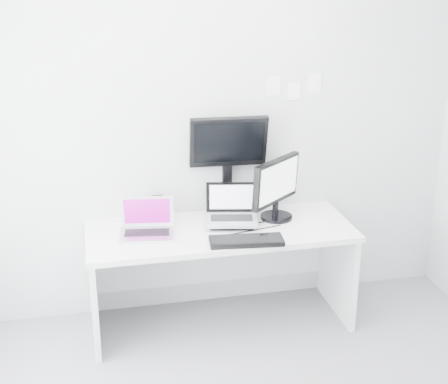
# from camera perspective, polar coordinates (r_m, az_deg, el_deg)

# --- Properties ---
(back_wall) EXTENTS (3.60, 0.00, 3.60)m
(back_wall) POSITION_cam_1_polar(r_m,az_deg,el_deg) (4.48, -1.27, 5.78)
(back_wall) COLOR silver
(back_wall) RESTS_ON ground
(desk) EXTENTS (1.80, 0.70, 0.73)m
(desk) POSITION_cam_1_polar(r_m,az_deg,el_deg) (4.51, -0.31, -7.55)
(desk) COLOR white
(desk) RESTS_ON ground
(macbook) EXTENTS (0.39, 0.32, 0.27)m
(macbook) POSITION_cam_1_polar(r_m,az_deg,el_deg) (4.21, -6.93, -2.29)
(macbook) COLOR silver
(macbook) RESTS_ON desk
(speaker) EXTENTS (0.09, 0.09, 0.16)m
(speaker) POSITION_cam_1_polar(r_m,az_deg,el_deg) (4.51, -5.88, -1.42)
(speaker) COLOR black
(speaker) RESTS_ON desk
(dell_laptop) EXTENTS (0.40, 0.34, 0.29)m
(dell_laptop) POSITION_cam_1_polar(r_m,az_deg,el_deg) (4.35, 0.69, -1.22)
(dell_laptop) COLOR #9FA2A7
(dell_laptop) RESTS_ON desk
(rear_monitor) EXTENTS (0.55, 0.22, 0.73)m
(rear_monitor) POSITION_cam_1_polar(r_m,az_deg,el_deg) (4.51, 0.35, 2.56)
(rear_monitor) COLOR black
(rear_monitor) RESTS_ON desk
(samsung_monitor) EXTENTS (0.52, 0.49, 0.45)m
(samsung_monitor) POSITION_cam_1_polar(r_m,az_deg,el_deg) (4.46, 4.75, 0.35)
(samsung_monitor) COLOR black
(samsung_monitor) RESTS_ON desk
(keyboard) EXTENTS (0.49, 0.22, 0.03)m
(keyboard) POSITION_cam_1_polar(r_m,az_deg,el_deg) (4.13, 2.00, -4.36)
(keyboard) COLOR black
(keyboard) RESTS_ON desk
(mouse) EXTENTS (0.13, 0.11, 0.04)m
(mouse) POSITION_cam_1_polar(r_m,az_deg,el_deg) (4.20, 3.62, -3.96)
(mouse) COLOR black
(mouse) RESTS_ON desk
(wall_note_0) EXTENTS (0.10, 0.00, 0.14)m
(wall_note_0) POSITION_cam_1_polar(r_m,az_deg,el_deg) (4.52, 4.40, 9.36)
(wall_note_0) COLOR white
(wall_note_0) RESTS_ON back_wall
(wall_note_1) EXTENTS (0.09, 0.00, 0.13)m
(wall_note_1) POSITION_cam_1_polar(r_m,az_deg,el_deg) (4.57, 6.21, 8.91)
(wall_note_1) COLOR white
(wall_note_1) RESTS_ON back_wall
(wall_note_2) EXTENTS (0.10, 0.00, 0.14)m
(wall_note_2) POSITION_cam_1_polar(r_m,az_deg,el_deg) (4.61, 8.03, 9.56)
(wall_note_2) COLOR white
(wall_note_2) RESTS_ON back_wall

